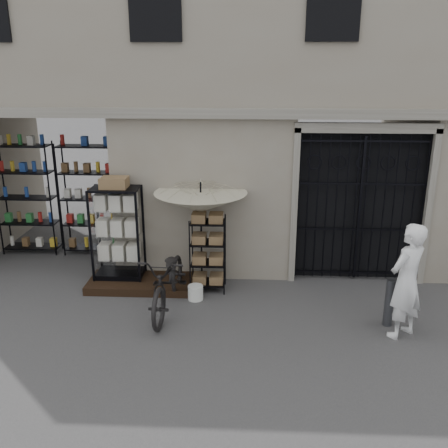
# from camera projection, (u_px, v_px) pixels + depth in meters

# --- Properties ---
(ground) EXTENTS (80.00, 80.00, 0.00)m
(ground) POSITION_uv_depth(u_px,v_px,m) (269.00, 331.00, 8.01)
(ground) COLOR black
(ground) RESTS_ON ground
(main_building) EXTENTS (14.00, 4.00, 9.00)m
(main_building) POSITION_uv_depth(u_px,v_px,m) (268.00, 43.00, 10.41)
(main_building) COLOR gray
(main_building) RESTS_ON ground
(shop_recess) EXTENTS (3.00, 1.70, 3.00)m
(shop_recess) POSITION_uv_depth(u_px,v_px,m) (51.00, 194.00, 10.42)
(shop_recess) COLOR black
(shop_recess) RESTS_ON ground
(shop_shelving) EXTENTS (2.70, 0.50, 2.50)m
(shop_shelving) POSITION_uv_depth(u_px,v_px,m) (58.00, 199.00, 10.97)
(shop_shelving) COLOR black
(shop_shelving) RESTS_ON ground
(iron_gate) EXTENTS (2.50, 0.21, 3.00)m
(iron_gate) POSITION_uv_depth(u_px,v_px,m) (358.00, 205.00, 9.62)
(iron_gate) COLOR black
(iron_gate) RESTS_ON ground
(step_platform) EXTENTS (2.00, 0.90, 0.15)m
(step_platform) POSITION_uv_depth(u_px,v_px,m) (141.00, 283.00, 9.58)
(step_platform) COLOR black
(step_platform) RESTS_ON ground
(display_cabinet) EXTENTS (0.92, 0.61, 1.91)m
(display_cabinet) POSITION_uv_depth(u_px,v_px,m) (118.00, 238.00, 9.48)
(display_cabinet) COLOR black
(display_cabinet) RESTS_ON step_platform
(wire_rack) EXTENTS (0.68, 0.52, 1.43)m
(wire_rack) POSITION_uv_depth(u_px,v_px,m) (208.00, 255.00, 9.29)
(wire_rack) COLOR black
(wire_rack) RESTS_ON ground
(market_umbrella) EXTENTS (1.58, 1.61, 2.45)m
(market_umbrella) POSITION_uv_depth(u_px,v_px,m) (201.00, 197.00, 9.16)
(market_umbrella) COLOR black
(market_umbrella) RESTS_ON ground
(white_bucket) EXTENTS (0.32, 0.32, 0.27)m
(white_bucket) POSITION_uv_depth(u_px,v_px,m) (196.00, 292.00, 9.06)
(white_bucket) COLOR white
(white_bucket) RESTS_ON ground
(bicycle) EXTENTS (0.81, 1.16, 2.11)m
(bicycle) POSITION_uv_depth(u_px,v_px,m) (170.00, 309.00, 8.74)
(bicycle) COLOR black
(bicycle) RESTS_ON ground
(steel_bollard) EXTENTS (0.18, 0.18, 0.81)m
(steel_bollard) POSITION_uv_depth(u_px,v_px,m) (389.00, 303.00, 8.09)
(steel_bollard) COLOR #4D4F55
(steel_bollard) RESTS_ON ground
(shopkeeper) EXTENTS (1.67, 1.89, 0.45)m
(shopkeeper) POSITION_uv_depth(u_px,v_px,m) (400.00, 335.00, 7.92)
(shopkeeper) COLOR white
(shopkeeper) RESTS_ON ground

